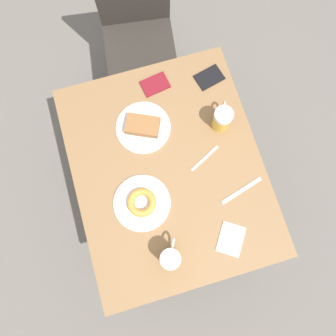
% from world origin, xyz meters
% --- Properties ---
extents(ground_plane, '(8.00, 8.00, 0.00)m').
position_xyz_m(ground_plane, '(0.00, 0.00, 0.00)').
color(ground_plane, '#666059').
extents(table, '(0.83, 1.02, 0.72)m').
position_xyz_m(table, '(0.00, 0.00, 0.66)').
color(table, olive).
rests_on(table, ground_plane).
extents(chair, '(0.45, 0.45, 0.95)m').
position_xyz_m(chair, '(0.08, 0.90, 0.56)').
color(chair, '#2D2823').
rests_on(chair, ground_plane).
extents(plate_with_cake, '(0.25, 0.25, 0.05)m').
position_xyz_m(plate_with_cake, '(-0.05, 0.22, 0.74)').
color(plate_with_cake, white).
rests_on(plate_with_cake, table).
extents(plate_with_donut, '(0.25, 0.25, 0.04)m').
position_xyz_m(plate_with_donut, '(-0.15, -0.11, 0.74)').
color(plate_with_donut, white).
rests_on(plate_with_donut, table).
extents(beer_mug_left, '(0.08, 0.12, 0.12)m').
position_xyz_m(beer_mug_left, '(-0.10, -0.36, 0.79)').
color(beer_mug_left, gold).
rests_on(beer_mug_left, table).
extents(beer_mug_center, '(0.08, 0.12, 0.12)m').
position_xyz_m(beer_mug_center, '(0.29, 0.14, 0.79)').
color(beer_mug_center, gold).
rests_on(beer_mug_center, table).
extents(napkin_folded, '(0.15, 0.16, 0.00)m').
position_xyz_m(napkin_folded, '(0.17, -0.37, 0.73)').
color(napkin_folded, white).
rests_on(napkin_folded, table).
extents(fork, '(0.15, 0.08, 0.00)m').
position_xyz_m(fork, '(0.17, 0.00, 0.73)').
color(fork, silver).
rests_on(fork, table).
extents(knife, '(0.20, 0.07, 0.00)m').
position_xyz_m(knife, '(0.28, -0.18, 0.73)').
color(knife, silver).
rests_on(knife, table).
extents(passport_near_edge, '(0.14, 0.12, 0.01)m').
position_xyz_m(passport_near_edge, '(0.31, 0.37, 0.73)').
color(passport_near_edge, black).
rests_on(passport_near_edge, table).
extents(passport_far_edge, '(0.14, 0.11, 0.01)m').
position_xyz_m(passport_far_edge, '(0.06, 0.41, 0.73)').
color(passport_far_edge, maroon).
rests_on(passport_far_edge, table).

